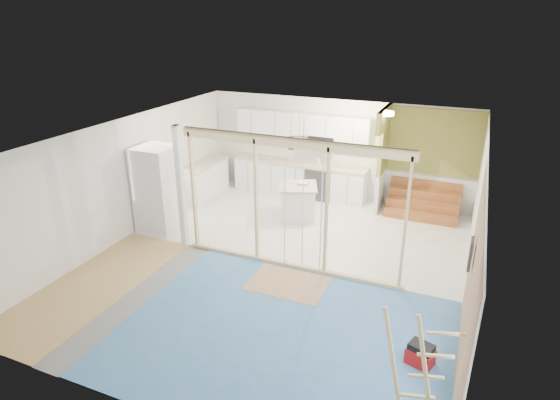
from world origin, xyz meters
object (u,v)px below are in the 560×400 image
at_px(fridge, 158,189).
at_px(island, 298,202).
at_px(ladder, 414,374).
at_px(toolbox, 420,355).

bearing_deg(fridge, island, 33.20).
height_order(island, ladder, ladder).
distance_m(fridge, toolbox, 6.50).
xyz_separation_m(island, toolbox, (3.38, -4.03, -0.26)).
xyz_separation_m(fridge, island, (2.65, 1.76, -0.55)).
distance_m(fridge, island, 3.23).
relative_size(island, ladder, 0.70).
xyz_separation_m(fridge, toolbox, (6.03, -2.27, -0.81)).
relative_size(fridge, ladder, 1.20).
bearing_deg(fridge, ladder, -30.26).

